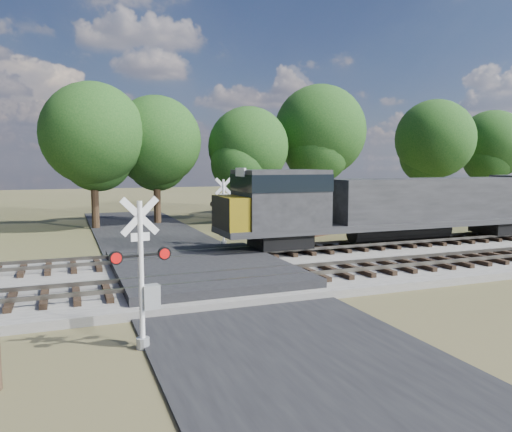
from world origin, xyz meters
name	(u,v)px	position (x,y,z in m)	size (l,w,h in m)	color
ground	(204,280)	(0.00, 0.00, 0.00)	(160.00, 160.00, 0.00)	#454927
ballast_bed	(398,258)	(10.00, 0.50, 0.15)	(140.00, 10.00, 0.30)	gray
road	(204,279)	(0.00, 0.00, 0.04)	(7.00, 60.00, 0.08)	black
crossing_panel	(201,270)	(0.00, 0.50, 0.32)	(7.00, 9.00, 0.62)	#262628
track_near	(294,274)	(3.12, -2.00, 0.41)	(140.00, 2.60, 0.33)	black
track_far	(250,253)	(3.12, 3.00, 0.41)	(140.00, 2.60, 0.33)	black
crossing_signal_near	(145,286)	(-3.42, -6.82, 1.65)	(1.59, 0.38, 3.96)	silver
crossing_signal_far	(222,218)	(3.25, 7.90, 1.66)	(1.60, 0.35, 3.98)	silver
equipment_shed	(296,210)	(9.54, 11.14, 1.60)	(6.14, 6.14, 3.16)	#43251C
treeline	(259,138)	(10.48, 20.44, 6.90)	(82.96, 11.19, 11.80)	black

